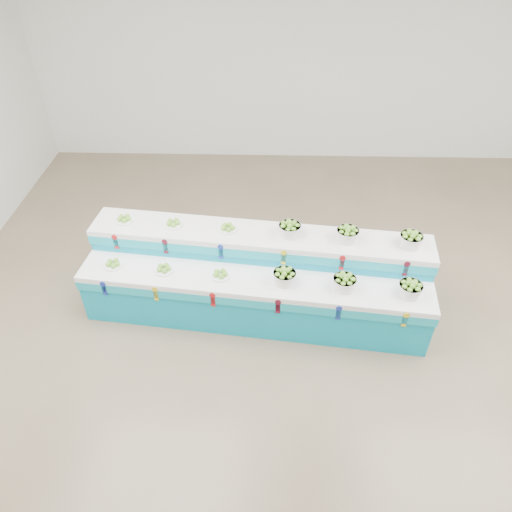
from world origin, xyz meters
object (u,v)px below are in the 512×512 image
basket_lower_left (284,277)px  plate_upper_mid (173,223)px  display_stand (256,278)px  basket_upper_right (411,239)px

basket_lower_left → plate_upper_mid: plate_upper_mid is taller
display_stand → basket_lower_left: (0.34, -0.30, 0.31)m
basket_lower_left → plate_upper_mid: size_ratio=1.17×
plate_upper_mid → basket_upper_right: bearing=-6.7°
basket_upper_right → basket_lower_left: bearing=-166.5°
plate_upper_mid → display_stand: bearing=-20.4°
display_stand → basket_upper_right: bearing=8.3°
plate_upper_mid → basket_upper_right: 2.86m
display_stand → basket_lower_left: bearing=-35.2°
display_stand → basket_upper_right: (1.80, 0.05, 0.61)m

